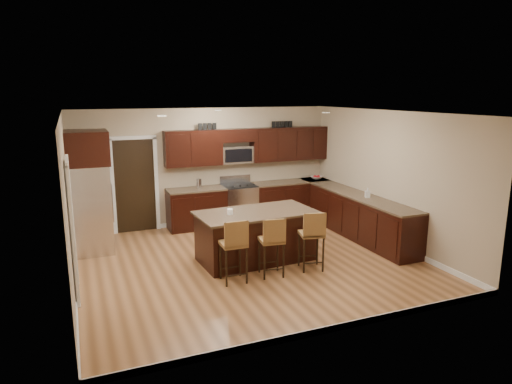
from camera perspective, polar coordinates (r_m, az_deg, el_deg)
name	(u,v)px	position (r m, az deg, el deg)	size (l,w,h in m)	color
floor	(250,262)	(8.47, -0.74, -8.70)	(6.00, 6.00, 0.00)	#9E6A3E
ceiling	(250,113)	(7.91, -0.80, 9.86)	(6.00, 6.00, 0.00)	silver
wall_back	(207,167)	(10.65, -6.17, 3.14)	(6.00, 6.00, 0.00)	tan
wall_left	(68,205)	(7.56, -22.47, -1.55)	(5.50, 5.50, 0.00)	tan
wall_right	(388,178)	(9.57, 16.21, 1.67)	(5.50, 5.50, 0.00)	tan
base_cabinets	(305,209)	(10.35, 6.16, -2.16)	(4.02, 3.96, 0.92)	black
upper_cabinets	(251,145)	(10.76, -0.61, 5.94)	(4.00, 0.33, 0.80)	black
range	(239,204)	(10.75, -2.13, -1.48)	(0.76, 0.64, 1.11)	silver
microwave	(236,155)	(10.68, -2.46, 4.69)	(0.76, 0.31, 0.40)	silver
doorway	(135,186)	(10.37, -14.89, 0.75)	(0.85, 0.03, 2.06)	black
pantry_door	(71,231)	(7.35, -22.10, -4.57)	(0.03, 0.80, 2.04)	white
letter_decor	(245,125)	(10.67, -1.34, 8.33)	(2.20, 0.03, 0.15)	black
island	(256,237)	(8.44, 0.00, -5.69)	(2.21, 1.25, 0.92)	black
stool_left	(234,244)	(7.37, -2.72, -6.48)	(0.41, 0.41, 1.07)	olive
stool_mid	(272,240)	(7.62, 2.07, -6.03)	(0.43, 0.43, 1.03)	olive
stool_right	(312,234)	(7.94, 7.07, -5.22)	(0.47, 0.47, 1.06)	olive
refrigerator	(90,191)	(9.26, -20.07, 0.17)	(0.79, 0.92, 2.35)	silver
floor_mat	(244,232)	(10.19, -1.51, -4.99)	(0.95, 0.64, 0.01)	brown
fruit_bowl	(317,178)	(11.50, 7.59, 1.79)	(0.29, 0.29, 0.07)	silver
soap_bottle	(368,193)	(9.65, 13.77, -0.09)	(0.09, 0.09, 0.20)	#B2B2B2
canister_tall	(199,184)	(10.35, -7.14, 1.05)	(0.12, 0.12, 0.22)	silver
canister_short	(199,185)	(10.36, -7.12, 0.93)	(0.11, 0.11, 0.18)	silver
island_jar	(230,212)	(8.12, -3.28, -2.47)	(0.10, 0.10, 0.10)	white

